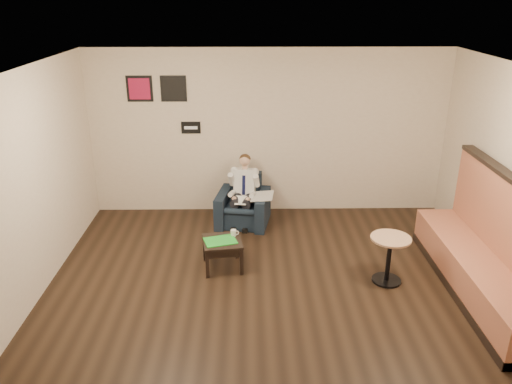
{
  "coord_description": "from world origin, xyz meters",
  "views": [
    {
      "loc": [
        -0.33,
        -5.17,
        3.61
      ],
      "look_at": [
        -0.24,
        1.2,
        1.05
      ],
      "focal_mm": 35.0,
      "sensor_mm": 36.0,
      "label": 1
    }
  ],
  "objects_px": {
    "green_folder": "(220,241)",
    "cafe_table": "(389,260)",
    "armchair": "(243,201)",
    "seated_man": "(242,195)",
    "side_table": "(223,254)",
    "smartphone": "(224,235)",
    "banquette": "(484,239)",
    "coffee_mug": "(233,233)"
  },
  "relations": [
    {
      "from": "banquette",
      "to": "side_table",
      "type": "bearing_deg",
      "value": 168.76
    },
    {
      "from": "coffee_mug",
      "to": "side_table",
      "type": "bearing_deg",
      "value": -137.55
    },
    {
      "from": "seated_man",
      "to": "side_table",
      "type": "distance_m",
      "value": 1.42
    },
    {
      "from": "green_folder",
      "to": "cafe_table",
      "type": "relative_size",
      "value": 0.65
    },
    {
      "from": "smartphone",
      "to": "side_table",
      "type": "bearing_deg",
      "value": -97.35
    },
    {
      "from": "seated_man",
      "to": "cafe_table",
      "type": "bearing_deg",
      "value": -32.02
    },
    {
      "from": "armchair",
      "to": "cafe_table",
      "type": "height_order",
      "value": "armchair"
    },
    {
      "from": "armchair",
      "to": "seated_man",
      "type": "height_order",
      "value": "seated_man"
    },
    {
      "from": "smartphone",
      "to": "cafe_table",
      "type": "bearing_deg",
      "value": -12.81
    },
    {
      "from": "smartphone",
      "to": "banquette",
      "type": "bearing_deg",
      "value": -12.71
    },
    {
      "from": "banquette",
      "to": "cafe_table",
      "type": "relative_size",
      "value": 4.51
    },
    {
      "from": "green_folder",
      "to": "coffee_mug",
      "type": "bearing_deg",
      "value": 42.45
    },
    {
      "from": "seated_man",
      "to": "armchair",
      "type": "bearing_deg",
      "value": 90.0
    },
    {
      "from": "armchair",
      "to": "green_folder",
      "type": "relative_size",
      "value": 1.92
    },
    {
      "from": "green_folder",
      "to": "banquette",
      "type": "xyz_separation_m",
      "value": [
        3.32,
        -0.63,
        0.32
      ]
    },
    {
      "from": "green_folder",
      "to": "cafe_table",
      "type": "distance_m",
      "value": 2.27
    },
    {
      "from": "side_table",
      "to": "coffee_mug",
      "type": "xyz_separation_m",
      "value": [
        0.15,
        0.14,
        0.26
      ]
    },
    {
      "from": "smartphone",
      "to": "coffee_mug",
      "type": "bearing_deg",
      "value": -7.1
    },
    {
      "from": "armchair",
      "to": "side_table",
      "type": "xyz_separation_m",
      "value": [
        -0.27,
        -1.46,
        -0.18
      ]
    },
    {
      "from": "seated_man",
      "to": "cafe_table",
      "type": "distance_m",
      "value": 2.63
    },
    {
      "from": "seated_man",
      "to": "banquette",
      "type": "relative_size",
      "value": 0.37
    },
    {
      "from": "cafe_table",
      "to": "banquette",
      "type": "bearing_deg",
      "value": -13.75
    },
    {
      "from": "coffee_mug",
      "to": "banquette",
      "type": "bearing_deg",
      "value": -14.17
    },
    {
      "from": "armchair",
      "to": "banquette",
      "type": "xyz_separation_m",
      "value": [
        3.02,
        -2.11,
        0.36
      ]
    },
    {
      "from": "banquette",
      "to": "smartphone",
      "type": "bearing_deg",
      "value": 166.05
    },
    {
      "from": "banquette",
      "to": "armchair",
      "type": "bearing_deg",
      "value": 145.03
    },
    {
      "from": "green_folder",
      "to": "cafe_table",
      "type": "height_order",
      "value": "cafe_table"
    },
    {
      "from": "armchair",
      "to": "banquette",
      "type": "height_order",
      "value": "banquette"
    },
    {
      "from": "seated_man",
      "to": "coffee_mug",
      "type": "distance_m",
      "value": 1.22
    },
    {
      "from": "armchair",
      "to": "side_table",
      "type": "height_order",
      "value": "armchair"
    },
    {
      "from": "green_folder",
      "to": "seated_man",
      "type": "bearing_deg",
      "value": 78.42
    },
    {
      "from": "coffee_mug",
      "to": "smartphone",
      "type": "xyz_separation_m",
      "value": [
        -0.13,
        0.02,
        -0.04
      ]
    },
    {
      "from": "seated_man",
      "to": "cafe_table",
      "type": "height_order",
      "value": "seated_man"
    },
    {
      "from": "coffee_mug",
      "to": "cafe_table",
      "type": "height_order",
      "value": "cafe_table"
    },
    {
      "from": "coffee_mug",
      "to": "cafe_table",
      "type": "relative_size",
      "value": 0.14
    },
    {
      "from": "smartphone",
      "to": "cafe_table",
      "type": "distance_m",
      "value": 2.26
    },
    {
      "from": "armchair",
      "to": "cafe_table",
      "type": "xyz_separation_m",
      "value": [
        1.94,
        -1.85,
        -0.07
      ]
    },
    {
      "from": "smartphone",
      "to": "banquette",
      "type": "distance_m",
      "value": 3.39
    },
    {
      "from": "side_table",
      "to": "smartphone",
      "type": "distance_m",
      "value": 0.27
    },
    {
      "from": "side_table",
      "to": "smartphone",
      "type": "height_order",
      "value": "smartphone"
    },
    {
      "from": "seated_man",
      "to": "green_folder",
      "type": "bearing_deg",
      "value": -91.83
    },
    {
      "from": "coffee_mug",
      "to": "banquette",
      "type": "xyz_separation_m",
      "value": [
        3.15,
        -0.79,
        0.28
      ]
    }
  ]
}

